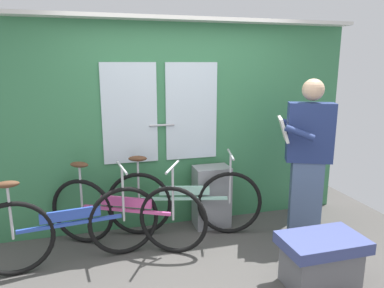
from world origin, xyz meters
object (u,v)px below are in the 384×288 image
bicycle_by_pole (71,227)px  passenger_reading_newspaper (308,155)px  trash_bin_by_wall (212,196)px  bench_seat_corner (321,260)px  bicycle_leaning_behind (184,202)px  bicycle_near_door (126,213)px

bicycle_by_pole → passenger_reading_newspaper: 2.53m
trash_bin_by_wall → bench_seat_corner: (0.53, -1.38, -0.12)m
passenger_reading_newspaper → bench_seat_corner: 1.19m
bicycle_leaning_behind → trash_bin_by_wall: (0.37, 0.13, -0.03)m
bicycle_by_pole → passenger_reading_newspaper: size_ratio=0.98×
passenger_reading_newspaper → bicycle_by_pole: bearing=23.3°
bicycle_near_door → passenger_reading_newspaper: bearing=21.8°
bicycle_leaning_behind → trash_bin_by_wall: size_ratio=2.35×
trash_bin_by_wall → bicycle_near_door: bearing=-165.4°
bicycle_leaning_behind → bicycle_by_pole: bearing=-150.9°
bicycle_leaning_behind → passenger_reading_newspaper: bearing=-1.1°
bicycle_leaning_behind → bench_seat_corner: 1.54m
bicycle_near_door → bicycle_by_pole: bearing=-132.7°
passenger_reading_newspaper → bench_seat_corner: passenger_reading_newspaper is taller
bicycle_near_door → bicycle_by_pole: 0.56m
bicycle_near_door → trash_bin_by_wall: (1.02, 0.27, -0.02)m
bench_seat_corner → passenger_reading_newspaper: bearing=66.1°
bicycle_by_pole → bench_seat_corner: size_ratio=2.42×
bicycle_by_pole → trash_bin_by_wall: (1.55, 0.45, -0.02)m
bicycle_by_pole → passenger_reading_newspaper: (2.48, -0.03, 0.54)m
trash_bin_by_wall → bench_seat_corner: trash_bin_by_wall is taller
bicycle_near_door → bench_seat_corner: bearing=-7.6°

